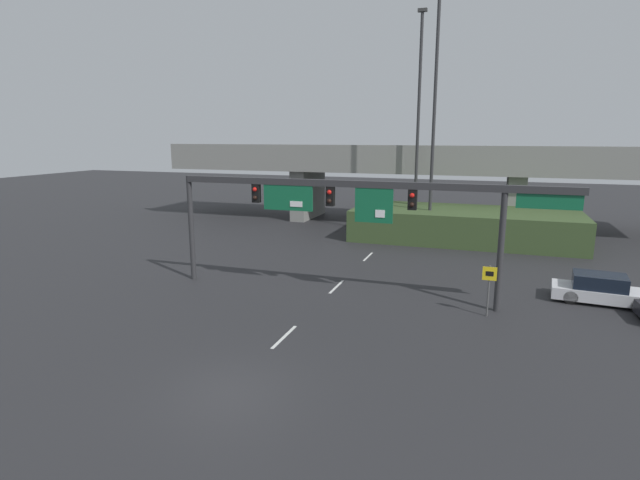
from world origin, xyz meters
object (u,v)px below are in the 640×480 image
at_px(signal_gantry, 352,201).
at_px(speed_limit_sign, 489,284).
at_px(parked_sedan_near_right, 601,290).
at_px(highway_light_pole_far, 418,121).
at_px(highway_light_pole_near, 434,112).

distance_m(signal_gantry, speed_limit_sign, 7.29).
xyz_separation_m(signal_gantry, parked_sedan_near_right, (11.58, 2.84, -4.11)).
distance_m(signal_gantry, highway_light_pole_far, 18.12).
xyz_separation_m(speed_limit_sign, highway_light_pole_far, (-5.97, 18.49, 7.47)).
distance_m(signal_gantry, highway_light_pole_near, 15.63).
distance_m(speed_limit_sign, parked_sedan_near_right, 6.38).
bearing_deg(speed_limit_sign, highway_light_pole_far, 107.90).
xyz_separation_m(highway_light_pole_far, parked_sedan_near_right, (11.08, -14.77, -8.34)).
bearing_deg(signal_gantry, highway_light_pole_far, 88.36).
relative_size(speed_limit_sign, parked_sedan_near_right, 0.51).
bearing_deg(highway_light_pole_far, speed_limit_sign, -72.10).
distance_m(highway_light_pole_near, parked_sedan_near_right, 17.64).
bearing_deg(speed_limit_sign, parked_sedan_near_right, 36.07).
bearing_deg(parked_sedan_near_right, highway_light_pole_far, 132.33).
bearing_deg(highway_light_pole_near, parked_sedan_near_right, -51.29).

